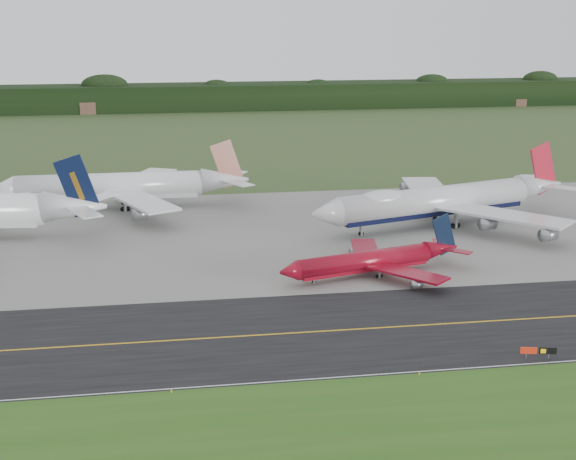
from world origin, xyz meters
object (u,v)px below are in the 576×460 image
Objects in this scene: jet_red_737 at (374,260)px; jet_star_tail at (124,186)px; taxiway_sign at (538,351)px; jet_ba_747 at (442,200)px.

jet_red_737 is 74.55m from jet_star_tail.
jet_star_tail is 12.50× the size of taxiway_sign.
jet_ba_747 reaches higher than taxiway_sign.
jet_star_tail is at bearing 158.89° from jet_ba_747.
taxiway_sign is at bearing -71.21° from jet_red_737.
jet_ba_747 is 1.08× the size of jet_star_tail.
jet_ba_747 is 70.67m from taxiway_sign.
jet_star_tail is at bearing 121.60° from taxiway_sign.
jet_red_737 is 40.75m from taxiway_sign.
taxiway_sign is at bearing -98.61° from jet_ba_747.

